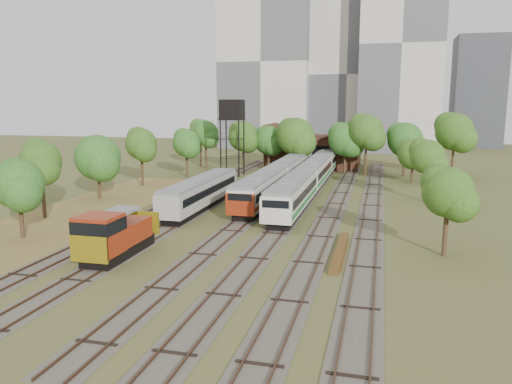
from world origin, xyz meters
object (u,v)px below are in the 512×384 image
(shunter_locomotive, at_px, (112,236))
(water_tower, at_px, (232,112))
(railcar_green_set, at_px, (315,173))
(railcar_red_set, at_px, (277,178))

(shunter_locomotive, distance_m, water_tower, 44.16)
(railcar_green_set, bearing_deg, shunter_locomotive, -105.48)
(shunter_locomotive, bearing_deg, water_tower, 95.22)
(water_tower, bearing_deg, railcar_red_set, -53.04)
(railcar_green_set, distance_m, water_tower, 17.62)
(railcar_green_set, distance_m, shunter_locomotive, 37.46)
(shunter_locomotive, bearing_deg, railcar_green_set, 74.52)
(railcar_green_set, xyz_separation_m, shunter_locomotive, (-10.00, -36.10, -0.11))
(railcar_green_set, height_order, shunter_locomotive, shunter_locomotive)
(railcar_red_set, bearing_deg, shunter_locomotive, -101.31)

